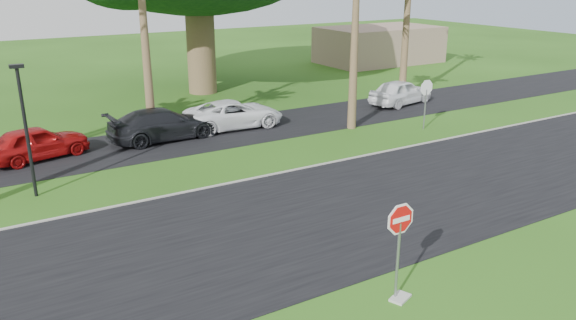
# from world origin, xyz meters

# --- Properties ---
(ground) EXTENTS (120.00, 120.00, 0.00)m
(ground) POSITION_xyz_m (0.00, 0.00, 0.00)
(ground) COLOR #254D13
(ground) RESTS_ON ground
(road) EXTENTS (120.00, 8.00, 0.02)m
(road) POSITION_xyz_m (0.00, 2.00, 0.01)
(road) COLOR black
(road) RESTS_ON ground
(parking_strip) EXTENTS (120.00, 5.00, 0.02)m
(parking_strip) POSITION_xyz_m (0.00, 12.50, 0.01)
(parking_strip) COLOR black
(parking_strip) RESTS_ON ground
(curb) EXTENTS (120.00, 0.12, 0.06)m
(curb) POSITION_xyz_m (0.00, 6.05, 0.03)
(curb) COLOR gray
(curb) RESTS_ON ground
(stop_sign_near) EXTENTS (1.05, 0.07, 2.62)m
(stop_sign_near) POSITION_xyz_m (0.50, -3.00, 1.77)
(stop_sign_near) COLOR gray
(stop_sign_near) RESTS_ON ground
(stop_sign_far) EXTENTS (1.05, 0.07, 2.62)m
(stop_sign_far) POSITION_xyz_m (12.00, 8.00, 1.77)
(stop_sign_far) COLOR gray
(stop_sign_far) RESTS_ON ground
(streetlight_right) EXTENTS (0.45, 0.25, 4.64)m
(streetlight_right) POSITION_xyz_m (-6.00, 8.50, 2.65)
(streetlight_right) COLOR black
(streetlight_right) RESTS_ON ground
(building_far) EXTENTS (10.00, 6.00, 3.00)m
(building_far) POSITION_xyz_m (24.00, 26.00, 1.50)
(building_far) COLOR gray
(building_far) RESTS_ON ground
(car_red) EXTENTS (4.45, 2.66, 1.42)m
(car_red) POSITION_xyz_m (-5.28, 12.83, 0.71)
(car_red) COLOR #9F0D0D
(car_red) RESTS_ON ground
(car_dark) EXTENTS (5.22, 2.39, 1.48)m
(car_dark) POSITION_xyz_m (0.18, 12.88, 0.74)
(car_dark) COLOR black
(car_dark) RESTS_ON ground
(car_minivan) EXTENTS (5.08, 2.57, 1.38)m
(car_minivan) POSITION_xyz_m (3.97, 13.11, 0.69)
(car_minivan) COLOR white
(car_minivan) RESTS_ON ground
(car_pickup) EXTENTS (4.57, 2.51, 1.47)m
(car_pickup) POSITION_xyz_m (14.67, 12.74, 0.74)
(car_pickup) COLOR white
(car_pickup) RESTS_ON ground
(utility_slab) EXTENTS (0.64, 0.53, 0.06)m
(utility_slab) POSITION_xyz_m (0.59, -3.09, 0.03)
(utility_slab) COLOR #A7A8A0
(utility_slab) RESTS_ON ground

